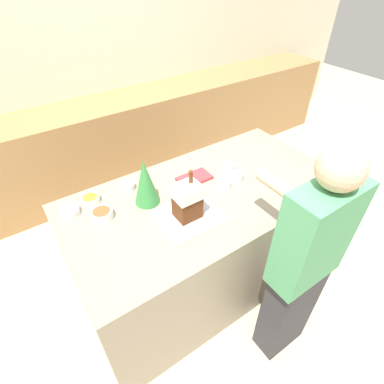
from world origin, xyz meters
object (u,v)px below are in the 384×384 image
(candy_bowl_far_right, at_px, (90,199))
(candy_bowl_far_left, at_px, (102,214))
(baking_tray, at_px, (187,216))
(cookbook, at_px, (194,178))
(candy_bowl_behind_tray, at_px, (69,211))
(person, at_px, (303,267))
(decorative_tree, at_px, (145,182))
(candy_bowl_center_rear, at_px, (228,167))
(candy_bowl_near_tray_left, at_px, (223,183))
(candy_bowl_beside_tree, at_px, (236,176))
(gingerbread_house, at_px, (187,201))
(candy_bowl_near_tray_right, at_px, (128,186))

(candy_bowl_far_right, height_order, candy_bowl_far_left, candy_bowl_far_left)
(baking_tray, bearing_deg, cookbook, 49.18)
(candy_bowl_behind_tray, relative_size, person, 0.08)
(decorative_tree, relative_size, candy_bowl_center_rear, 3.13)
(baking_tray, height_order, person, person)
(decorative_tree, distance_m, candy_bowl_near_tray_left, 0.54)
(candy_bowl_far_right, distance_m, person, 1.34)
(candy_bowl_far_left, distance_m, candy_bowl_beside_tree, 0.95)
(candy_bowl_near_tray_left, xyz_separation_m, cookbook, (-0.12, 0.18, -0.02))
(cookbook, bearing_deg, baking_tray, -130.82)
(cookbook, bearing_deg, candy_bowl_behind_tray, 170.73)
(gingerbread_house, bearing_deg, candy_bowl_far_right, 133.67)
(candy_bowl_behind_tray, relative_size, candy_bowl_center_rear, 1.21)
(candy_bowl_far_right, relative_size, cookbook, 0.49)
(baking_tray, relative_size, person, 0.24)
(baking_tray, distance_m, decorative_tree, 0.33)
(gingerbread_house, height_order, decorative_tree, decorative_tree)
(gingerbread_house, bearing_deg, candy_bowl_behind_tray, 144.10)
(candy_bowl_near_tray_right, xyz_separation_m, candy_bowl_far_right, (-0.26, 0.01, -0.00))
(candy_bowl_center_rear, bearing_deg, candy_bowl_far_right, 167.89)
(decorative_tree, height_order, cookbook, decorative_tree)
(gingerbread_house, relative_size, candy_bowl_far_right, 2.61)
(decorative_tree, distance_m, candy_bowl_center_rear, 0.68)
(candy_bowl_near_tray_left, xyz_separation_m, person, (-0.02, -0.73, -0.10))
(baking_tray, distance_m, candy_bowl_center_rear, 0.59)
(gingerbread_house, height_order, cookbook, gingerbread_house)
(decorative_tree, height_order, candy_bowl_beside_tree, decorative_tree)
(candy_bowl_behind_tray, relative_size, candy_bowl_far_left, 0.93)
(candy_bowl_behind_tray, xyz_separation_m, candy_bowl_near_tray_left, (0.96, -0.31, 0.00))
(candy_bowl_behind_tray, bearing_deg, candy_bowl_far_left, -42.97)
(candy_bowl_far_left, bearing_deg, gingerbread_house, -33.01)
(gingerbread_house, bearing_deg, cookbook, 49.20)
(baking_tray, height_order, candy_bowl_behind_tray, candy_bowl_behind_tray)
(gingerbread_house, relative_size, candy_bowl_near_tray_right, 3.32)
(candy_bowl_center_rear, xyz_separation_m, cookbook, (-0.28, 0.03, -0.01))
(baking_tray, bearing_deg, person, -60.67)
(decorative_tree, distance_m, candy_bowl_far_right, 0.39)
(candy_bowl_near_tray_right, relative_size, candy_bowl_near_tray_left, 0.87)
(candy_bowl_center_rear, bearing_deg, gingerbread_house, -154.13)
(baking_tray, xyz_separation_m, candy_bowl_beside_tree, (0.50, 0.13, 0.02))
(candy_bowl_beside_tree, bearing_deg, candy_bowl_near_tray_right, 154.84)
(person, bearing_deg, candy_bowl_near_tray_right, 116.36)
(candy_bowl_far_right, bearing_deg, decorative_tree, -33.31)
(cookbook, bearing_deg, candy_bowl_center_rear, -6.90)
(candy_bowl_near_tray_left, bearing_deg, candy_bowl_center_rear, 42.14)
(candy_bowl_behind_tray, relative_size, candy_bowl_near_tray_right, 1.33)
(decorative_tree, distance_m, candy_bowl_near_tray_right, 0.24)
(candy_bowl_far_right, xyz_separation_m, candy_bowl_beside_tree, (0.94, -0.33, 0.00))
(baking_tray, distance_m, candy_bowl_far_left, 0.52)
(gingerbread_house, xyz_separation_m, candy_bowl_far_right, (-0.44, 0.46, -0.10))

